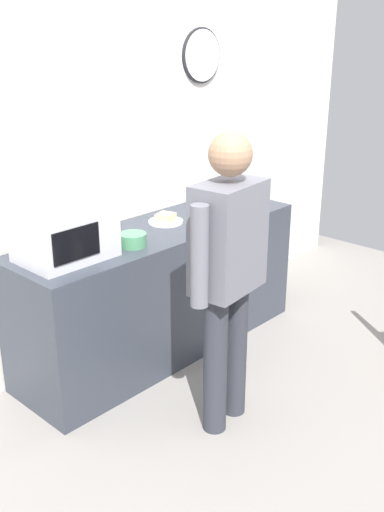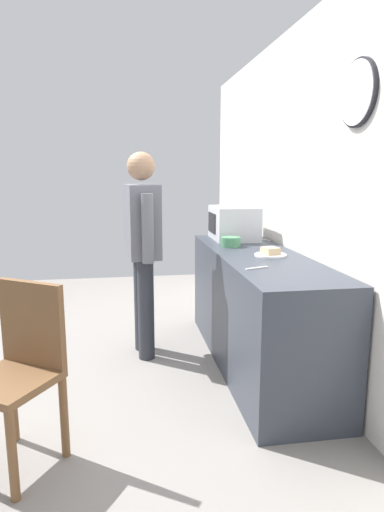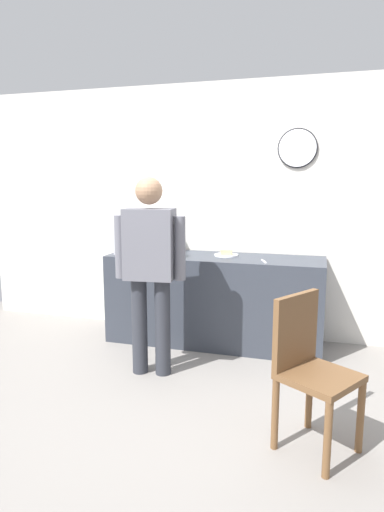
# 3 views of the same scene
# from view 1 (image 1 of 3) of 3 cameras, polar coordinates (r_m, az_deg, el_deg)

# --- Properties ---
(ground_plane) EXTENTS (6.00, 6.00, 0.00)m
(ground_plane) POSITION_cam_1_polar(r_m,az_deg,el_deg) (3.50, 10.17, -16.16)
(ground_plane) COLOR gray
(back_wall) EXTENTS (5.40, 0.13, 2.60)m
(back_wall) POSITION_cam_1_polar(r_m,az_deg,el_deg) (3.96, -8.38, 9.22)
(back_wall) COLOR silver
(back_wall) RESTS_ON ground_plane
(kitchen_counter) EXTENTS (2.12, 0.62, 0.88)m
(kitchen_counter) POSITION_cam_1_polar(r_m,az_deg,el_deg) (4.03, -2.94, -3.26)
(kitchen_counter) COLOR #333842
(kitchen_counter) RESTS_ON ground_plane
(microwave) EXTENTS (0.50, 0.39, 0.30)m
(microwave) POSITION_cam_1_polar(r_m,az_deg,el_deg) (3.38, -12.22, 2.15)
(microwave) COLOR silver
(microwave) RESTS_ON kitchen_counter
(sandwich_plate) EXTENTS (0.23, 0.23, 0.07)m
(sandwich_plate) POSITION_cam_1_polar(r_m,az_deg,el_deg) (3.98, -2.56, 3.52)
(sandwich_plate) COLOR white
(sandwich_plate) RESTS_ON kitchen_counter
(salad_bowl) EXTENTS (0.16, 0.16, 0.08)m
(salad_bowl) POSITION_cam_1_polar(r_m,az_deg,el_deg) (3.55, -5.74, 1.56)
(salad_bowl) COLOR #4C8E60
(salad_bowl) RESTS_ON kitchen_counter
(fork_utensil) EXTENTS (0.17, 0.06, 0.01)m
(fork_utensil) POSITION_cam_1_polar(r_m,az_deg,el_deg) (3.68, -13.25, 1.22)
(fork_utensil) COLOR silver
(fork_utensil) RESTS_ON kitchen_counter
(spoon_utensil) EXTENTS (0.08, 0.17, 0.01)m
(spoon_utensil) POSITION_cam_1_polar(r_m,az_deg,el_deg) (4.11, 3.65, 3.86)
(spoon_utensil) COLOR silver
(spoon_utensil) RESTS_ON kitchen_counter
(person_standing) EXTENTS (0.59, 0.28, 1.65)m
(person_standing) POSITION_cam_1_polar(r_m,az_deg,el_deg) (3.06, 3.48, -0.81)
(person_standing) COLOR #2E3139
(person_standing) RESTS_ON ground_plane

